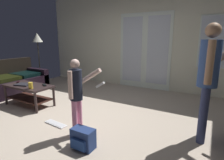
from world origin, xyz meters
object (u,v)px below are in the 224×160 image
at_px(leather_couch, 3,84).
at_px(coffee_table, 29,91).
at_px(person_child, 77,91).
at_px(laptop_closed, 23,84).
at_px(dvd_remote_slim, 18,82).
at_px(loose_keyboard, 56,124).
at_px(floor_lamp, 37,40).
at_px(backpack, 83,139).
at_px(person_adult, 209,74).
at_px(cup_near_edge, 31,86).
at_px(tv_remote_black, 44,85).

relative_size(leather_couch, coffee_table, 1.98).
xyz_separation_m(person_child, laptop_closed, (-1.85, 0.41, -0.23)).
relative_size(laptop_closed, dvd_remote_slim, 1.86).
bearing_deg(loose_keyboard, floor_lamp, 144.65).
distance_m(backpack, laptop_closed, 2.24).
relative_size(coffee_table, person_child, 0.93).
distance_m(person_adult, dvd_remote_slim, 3.84).
height_order(person_child, cup_near_edge, person_child).
relative_size(leather_couch, person_adult, 1.30).
xyz_separation_m(person_adult, cup_near_edge, (-3.08, -0.48, -0.46)).
bearing_deg(laptop_closed, leather_couch, 155.07).
xyz_separation_m(leather_couch, backpack, (3.26, -0.84, -0.16)).
distance_m(loose_keyboard, tv_remote_black, 1.11).
distance_m(floor_lamp, laptop_closed, 2.34).
relative_size(floor_lamp, loose_keyboard, 3.55).
bearing_deg(tv_remote_black, person_child, 5.33).
bearing_deg(person_child, coffee_table, 165.32).
height_order(person_adult, dvd_remote_slim, person_adult).
bearing_deg(backpack, loose_keyboard, 159.81).
xyz_separation_m(floor_lamp, loose_keyboard, (2.73, -1.94, -1.36)).
relative_size(leather_couch, backpack, 6.86).
height_order(loose_keyboard, dvd_remote_slim, dvd_remote_slim).
bearing_deg(laptop_closed, tv_remote_black, 9.62).
bearing_deg(coffee_table, person_adult, 5.37).
bearing_deg(floor_lamp, laptop_closed, -47.80).
distance_m(leather_couch, loose_keyboard, 2.50).
height_order(floor_lamp, laptop_closed, floor_lamp).
height_order(floor_lamp, cup_near_edge, floor_lamp).
xyz_separation_m(leather_couch, laptop_closed, (1.14, -0.19, 0.17)).
bearing_deg(cup_near_edge, laptop_closed, 164.08).
height_order(backpack, tv_remote_black, tv_remote_black).
height_order(coffee_table, floor_lamp, floor_lamp).
xyz_separation_m(backpack, tv_remote_black, (-1.70, 0.84, 0.33)).
height_order(coffee_table, person_adult, person_adult).
bearing_deg(leather_couch, loose_keyboard, -12.37).
bearing_deg(loose_keyboard, tv_remote_black, 148.10).
bearing_deg(floor_lamp, person_adult, -14.07).
distance_m(coffee_table, person_child, 1.85).
relative_size(leather_couch, cup_near_edge, 16.35).
bearing_deg(loose_keyboard, backpack, -20.19).
bearing_deg(loose_keyboard, coffee_table, 161.95).
relative_size(person_child, cup_near_edge, 8.90).
relative_size(person_child, backpack, 3.73).
relative_size(person_child, dvd_remote_slim, 6.77).
bearing_deg(person_child, laptop_closed, 167.44).
relative_size(tv_remote_black, dvd_remote_slim, 1.00).
xyz_separation_m(person_child, floor_lamp, (-3.30, 2.01, 0.68)).
relative_size(backpack, loose_keyboard, 0.69).
height_order(person_child, backpack, person_child).
relative_size(person_adult, laptop_closed, 5.15).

